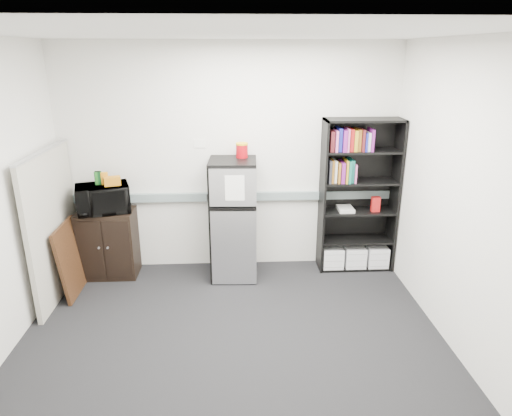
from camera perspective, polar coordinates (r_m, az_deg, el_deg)
The scene contains 17 objects.
floor at distance 4.40m, azimuth -2.99°, elevation -16.77°, with size 4.00×4.00×0.00m, color black.
wall_back at distance 5.46m, azimuth -3.27°, elevation 6.04°, with size 4.00×0.02×2.70m, color white.
wall_right at distance 4.26m, azimuth 24.69°, elevation 0.54°, with size 0.02×3.50×2.70m, color white.
ceiling at distance 3.58m, azimuth -3.77°, elevation 21.03°, with size 4.00×3.50×0.02m, color white.
electrical_raceway at distance 5.55m, azimuth -3.18°, elevation 1.44°, with size 3.92×0.05×0.10m, color gray.
wall_note at distance 5.43m, azimuth -7.04°, elevation 8.00°, with size 0.14×0.00×0.10m, color white.
bookshelf at distance 5.60m, azimuth 12.65°, elevation 1.30°, with size 0.90×0.34×1.85m.
cubicle_partition at distance 5.34m, azimuth -24.03°, elevation -1.97°, with size 0.06×1.30×1.62m.
cabinet at distance 5.72m, azimuth -17.96°, elevation -4.24°, with size 0.65×0.44×0.81m.
microwave at distance 5.51m, azimuth -18.59°, elevation 1.12°, with size 0.58×0.39×0.32m, color black.
snack_box_a at distance 5.49m, azimuth -19.12°, elevation 3.57°, with size 0.07×0.05×0.15m, color #1C5D1A.
snack_box_b at distance 5.49m, azimuth -19.12°, elevation 3.57°, with size 0.07×0.05×0.15m, color #0D3B17.
snack_box_c at distance 5.47m, azimuth -18.40°, elevation 3.54°, with size 0.07×0.05×0.14m, color orange.
snack_bag at distance 5.41m, azimuth -17.53°, elevation 3.23°, with size 0.18×0.10×0.10m, color #B97012.
refrigerator at distance 5.33m, azimuth -2.84°, elevation -1.47°, with size 0.56×0.58×1.42m.
coffee_can at distance 5.23m, azimuth -1.77°, elevation 7.35°, with size 0.14×0.14×0.19m.
framed_poster at distance 5.44m, azimuth -22.14°, elevation -5.95°, with size 0.13×0.63×0.81m.
Camera 1 is at (0.04, -3.57, 2.57)m, focal length 32.00 mm.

